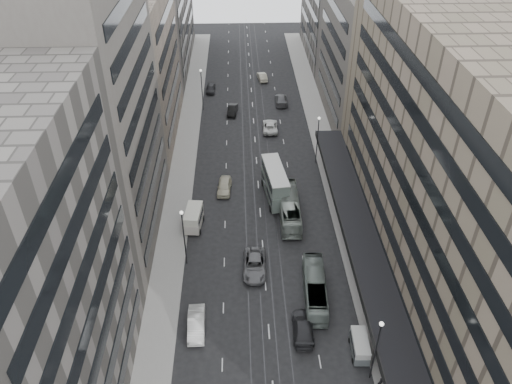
{
  "coord_description": "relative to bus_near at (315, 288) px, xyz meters",
  "views": [
    {
      "loc": [
        -2.73,
        -34.03,
        43.97
      ],
      "look_at": [
        -0.73,
        18.93,
        5.83
      ],
      "focal_mm": 35.0,
      "sensor_mm": 36.0,
      "label": 1
    }
  ],
  "objects": [
    {
      "name": "ground",
      "position": [
        -5.58,
        -5.82,
        -1.4
      ],
      "size": [
        220.0,
        220.0,
        0.0
      ],
      "primitive_type": "plane",
      "color": "black",
      "rests_on": "ground"
    },
    {
      "name": "sidewalk_right",
      "position": [
        6.42,
        31.68,
        -1.32
      ],
      "size": [
        4.0,
        125.0,
        0.15
      ],
      "primitive_type": "cube",
      "color": "gray",
      "rests_on": "ground"
    },
    {
      "name": "sidewalk_left",
      "position": [
        -17.58,
        31.68,
        -1.32
      ],
      "size": [
        4.0,
        125.0,
        0.15
      ],
      "primitive_type": "cube",
      "color": "gray",
      "rests_on": "ground"
    },
    {
      "name": "department_store",
      "position": [
        15.87,
        2.18,
        13.55
      ],
      "size": [
        19.2,
        60.0,
        30.0
      ],
      "color": "#776857",
      "rests_on": "ground"
    },
    {
      "name": "building_right_mid",
      "position": [
        15.92,
        46.18,
        10.6
      ],
      "size": [
        15.0,
        28.0,
        24.0
      ],
      "primitive_type": "cube",
      "color": "#4E4843",
      "rests_on": "ground"
    },
    {
      "name": "building_left_b",
      "position": [
        -27.08,
        13.18,
        15.6
      ],
      "size": [
        15.0,
        26.0,
        34.0
      ],
      "primitive_type": "cube",
      "color": "#4E4843",
      "rests_on": "ground"
    },
    {
      "name": "building_left_c",
      "position": [
        -27.08,
        40.18,
        11.1
      ],
      "size": [
        15.0,
        28.0,
        25.0
      ],
      "primitive_type": "cube",
      "color": "gray",
      "rests_on": "ground"
    },
    {
      "name": "building_left_d",
      "position": [
        -27.08,
        73.18,
        12.6
      ],
      "size": [
        15.0,
        38.0,
        28.0
      ],
      "primitive_type": "cube",
      "color": "slate",
      "rests_on": "ground"
    },
    {
      "name": "lamp_right_near",
      "position": [
        4.12,
        -10.82,
        3.81
      ],
      "size": [
        0.44,
        0.44,
        8.32
      ],
      "color": "#262628",
      "rests_on": "ground"
    },
    {
      "name": "lamp_right_far",
      "position": [
        4.12,
        29.18,
        3.81
      ],
      "size": [
        0.44,
        0.44,
        8.32
      ],
      "color": "#262628",
      "rests_on": "ground"
    },
    {
      "name": "lamp_left_near",
      "position": [
        -15.28,
        6.18,
        3.81
      ],
      "size": [
        0.44,
        0.44,
        8.32
      ],
      "color": "#262628",
      "rests_on": "ground"
    },
    {
      "name": "lamp_left_far",
      "position": [
        -15.28,
        49.18,
        3.81
      ],
      "size": [
        0.44,
        0.44,
        8.32
      ],
      "color": "#262628",
      "rests_on": "ground"
    },
    {
      "name": "bus_near",
      "position": [
        0.0,
        0.0,
        0.0
      ],
      "size": [
        3.01,
        10.16,
        2.79
      ],
      "primitive_type": "imported",
      "rotation": [
        0.0,
        0.0,
        3.07
      ],
      "color": "gray",
      "rests_on": "ground"
    },
    {
      "name": "bus_far",
      "position": [
        -1.57,
        15.17,
        0.16
      ],
      "size": [
        2.81,
        11.19,
        3.11
      ],
      "primitive_type": "imported",
      "rotation": [
        0.0,
        0.0,
        3.12
      ],
      "color": "gray",
      "rests_on": "ground"
    },
    {
      "name": "double_decker",
      "position": [
        -3.29,
        19.77,
        1.26
      ],
      "size": [
        3.7,
        9.25,
        4.93
      ],
      "rotation": [
        0.0,
        0.0,
        0.13
      ],
      "color": "slate",
      "rests_on": "ground"
    },
    {
      "name": "vw_microbus",
      "position": [
        3.62,
        -7.87,
        -0.26
      ],
      "size": [
        1.89,
        3.86,
        2.04
      ],
      "rotation": [
        0.0,
        0.0,
        -0.05
      ],
      "color": "#4E5455",
      "rests_on": "ground"
    },
    {
      "name": "panel_van",
      "position": [
        -14.78,
        13.38,
        0.18
      ],
      "size": [
        2.62,
        4.73,
        2.86
      ],
      "rotation": [
        0.0,
        0.0,
        -0.1
      ],
      "color": "beige",
      "rests_on": "ground"
    },
    {
      "name": "sedan_1",
      "position": [
        -13.44,
        -4.18,
        -0.55
      ],
      "size": [
        1.94,
        5.18,
        1.69
      ],
      "primitive_type": "imported",
      "rotation": [
        0.0,
        0.0,
        0.03
      ],
      "color": "silver",
      "rests_on": "ground"
    },
    {
      "name": "sedan_2",
      "position": [
        -6.78,
        4.66,
        -0.55
      ],
      "size": [
        3.1,
        6.25,
        1.7
      ],
      "primitive_type": "imported",
      "rotation": [
        0.0,
        0.0,
        -0.05
      ],
      "color": "slate",
      "rests_on": "ground"
    },
    {
      "name": "sedan_3",
      "position": [
        -1.93,
        -5.04,
        -0.58
      ],
      "size": [
        2.58,
        5.73,
        1.63
      ],
      "primitive_type": "imported",
      "rotation": [
        0.0,
        0.0,
        3.09
      ],
      "color": "#242427",
      "rests_on": "ground"
    },
    {
      "name": "sedan_4",
      "position": [
        -10.74,
        21.69,
        -0.55
      ],
      "size": [
        2.42,
        5.12,
        1.69
      ],
      "primitive_type": "imported",
      "rotation": [
        0.0,
        0.0,
        -0.09
      ],
      "color": "beige",
      "rests_on": "ground"
    },
    {
      "name": "sedan_5",
      "position": [
        -9.56,
        47.34,
        -0.62
      ],
      "size": [
        2.16,
        4.9,
        1.56
      ],
      "primitive_type": "imported",
      "rotation": [
        0.0,
        0.0,
        -0.11
      ],
      "color": "black",
      "rests_on": "ground"
    },
    {
      "name": "sedan_6",
      "position": [
        -2.69,
        40.49,
        -0.6
      ],
      "size": [
        2.84,
        5.8,
        1.59
      ],
      "primitive_type": "imported",
      "rotation": [
        0.0,
        0.0,
        3.11
      ],
      "color": "silver",
      "rests_on": "ground"
    },
    {
      "name": "sedan_7",
      "position": [
        0.18,
        51.46,
        -0.56
      ],
      "size": [
        2.44,
        5.79,
        1.67
      ],
      "primitive_type": "imported",
      "rotation": [
        0.0,
        0.0,
        3.12
      ],
      "color": "#545457",
      "rests_on": "ground"
    },
    {
      "name": "sedan_8",
      "position": [
        -14.08,
        57.57,
        -0.64
      ],
      "size": [
        1.9,
        4.51,
        1.52
      ],
      "primitive_type": "imported",
      "rotation": [
        0.0,
        0.0,
        -0.02
      ],
      "color": "#252528",
      "rests_on": "ground"
    },
    {
      "name": "sedan_9",
      "position": [
        -3.04,
        63.31,
        -0.61
      ],
      "size": [
        2.26,
        4.92,
        1.56
      ],
      "primitive_type": "imported",
      "rotation": [
        0.0,
        0.0,
        3.27
      ],
      "color": "#B9B39A",
      "rests_on": "ground"
    }
  ]
}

